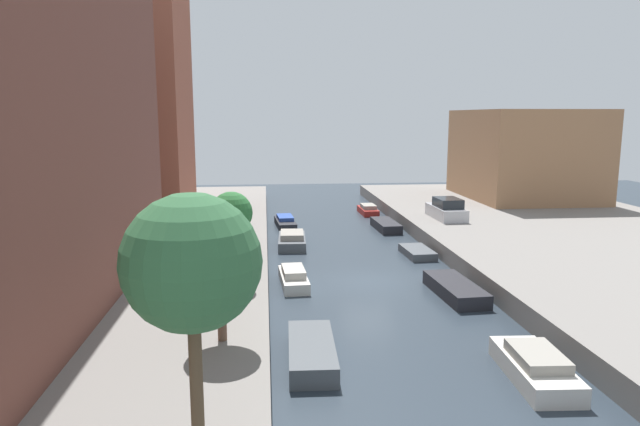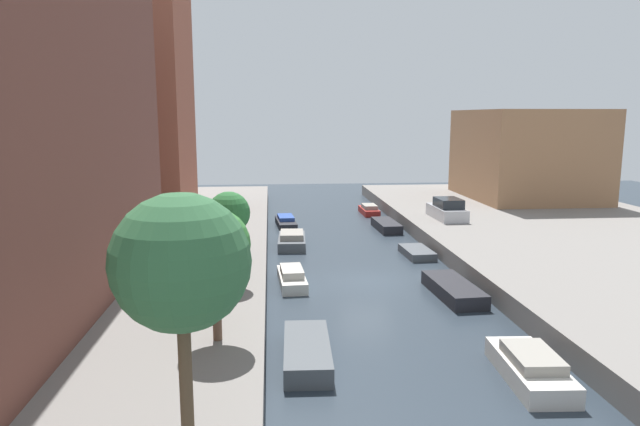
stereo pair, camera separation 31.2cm
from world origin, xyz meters
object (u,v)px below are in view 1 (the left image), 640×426
(moored_boat_left_3, at_px, (292,240))
(parked_car, at_px, (447,210))
(street_tree_1, at_px, (220,246))
(moored_boat_right_2, at_px, (455,289))
(moored_boat_left_4, at_px, (285,222))
(low_block_right, at_px, (524,154))
(moored_boat_right_1, at_px, (535,367))
(apartment_tower_far, at_px, (114,28))
(moored_boat_right_3, at_px, (417,252))
(moored_boat_right_4, at_px, (386,225))
(street_tree_0, at_px, (192,264))
(moored_boat_left_1, at_px, (312,352))
(moored_boat_right_5, at_px, (368,210))
(street_tree_2, at_px, (231,215))
(moored_boat_left_2, at_px, (293,278))

(moored_boat_left_3, bearing_deg, parked_car, 17.04)
(street_tree_1, xyz_separation_m, parked_car, (14.36, 21.04, -2.54))
(moored_boat_right_2, bearing_deg, moored_boat_left_4, 112.47)
(low_block_right, xyz_separation_m, moored_boat_right_1, (-14.64, -32.54, -4.47))
(moored_boat_right_2, bearing_deg, moored_boat_left_3, 122.99)
(moored_boat_left_4, distance_m, moored_boat_right_1, 26.89)
(apartment_tower_far, relative_size, moored_boat_left_3, 6.64)
(parked_car, bearing_deg, low_block_right, 43.84)
(moored_boat_right_1, bearing_deg, moored_boat_right_3, 87.99)
(parked_car, bearing_deg, moored_boat_right_4, 162.49)
(apartment_tower_far, bearing_deg, parked_car, -13.83)
(parked_car, distance_m, moored_boat_right_1, 23.24)
(street_tree_0, height_order, moored_boat_left_1, street_tree_0)
(moored_boat_left_1, relative_size, moored_boat_left_3, 1.05)
(apartment_tower_far, distance_m, moored_boat_right_5, 24.39)
(moored_boat_right_2, xyz_separation_m, moored_boat_right_4, (0.07, 15.61, -0.01))
(street_tree_0, relative_size, moored_boat_right_3, 1.86)
(moored_boat_left_1, height_order, moored_boat_left_3, moored_boat_left_3)
(moored_boat_right_4, bearing_deg, moored_boat_right_3, -88.52)
(apartment_tower_far, height_order, street_tree_0, apartment_tower_far)
(parked_car, bearing_deg, moored_boat_left_1, -118.78)
(street_tree_1, height_order, moored_boat_left_4, street_tree_1)
(street_tree_1, height_order, moored_boat_right_2, street_tree_1)
(street_tree_1, xyz_separation_m, moored_boat_right_3, (10.45, 14.35, -3.94))
(street_tree_2, bearing_deg, moored_boat_right_2, 1.79)
(moored_boat_left_2, height_order, moored_boat_right_2, moored_boat_left_2)
(apartment_tower_far, xyz_separation_m, moored_boat_left_4, (12.40, -2.66, -14.31))
(street_tree_0, relative_size, moored_boat_left_4, 1.40)
(street_tree_1, bearing_deg, street_tree_0, -90.00)
(street_tree_2, relative_size, moored_boat_right_3, 1.30)
(apartment_tower_far, xyz_separation_m, street_tree_0, (9.47, -33.65, -9.30))
(moored_boat_left_4, xyz_separation_m, moored_boat_right_3, (7.52, -9.88, -0.11))
(parked_car, bearing_deg, moored_boat_right_1, -101.12)
(street_tree_2, height_order, moored_boat_left_1, street_tree_2)
(parked_car, height_order, moored_boat_left_1, parked_car)
(street_tree_2, xyz_separation_m, moored_boat_right_1, (9.88, -8.15, -3.64))
(moored_boat_left_4, bearing_deg, moored_boat_right_4, -14.59)
(street_tree_1, relative_size, moored_boat_right_3, 1.40)
(street_tree_2, bearing_deg, moored_boat_right_4, 57.25)
(street_tree_2, bearing_deg, moored_boat_left_1, -64.33)
(moored_boat_right_1, height_order, moored_boat_right_2, moored_boat_right_1)
(street_tree_1, height_order, moored_boat_right_1, street_tree_1)
(moored_boat_left_1, bearing_deg, apartment_tower_far, 115.01)
(moored_boat_right_3, height_order, moored_boat_right_4, moored_boat_right_4)
(moored_boat_left_3, height_order, moored_boat_right_5, moored_boat_left_3)
(street_tree_0, xyz_separation_m, moored_boat_right_1, (9.88, 5.01, -4.93))
(moored_boat_left_4, relative_size, moored_boat_right_3, 1.33)
(moored_boat_left_2, distance_m, moored_boat_right_3, 9.26)
(moored_boat_right_2, bearing_deg, moored_boat_right_4, 89.75)
(moored_boat_left_2, xyz_separation_m, moored_boat_left_3, (0.33, 8.43, 0.03))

